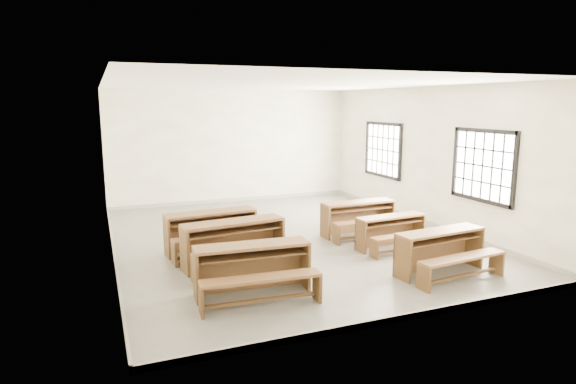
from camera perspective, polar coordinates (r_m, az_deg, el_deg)
name	(u,v)px	position (r m, az deg, el deg)	size (l,w,h in m)	color
room	(292,137)	(9.92, 0.48, 6.54)	(8.50, 8.50, 3.20)	slate
desk_set_0	(253,266)	(7.21, -4.16, -8.75)	(1.78, 1.01, 0.77)	brown
desk_set_1	(235,240)	(8.45, -6.33, -5.73)	(1.89, 1.13, 0.81)	brown
desk_set_2	(212,229)	(9.34, -9.00, -4.33)	(1.81, 1.04, 0.78)	brown
desk_set_3	(442,249)	(8.48, 17.79, -6.43)	(1.71, 1.00, 0.74)	brown
desk_set_4	(392,229)	(9.70, 12.23, -4.37)	(1.49, 0.84, 0.65)	brown
desk_set_5	(359,216)	(10.52, 8.44, -2.80)	(1.64, 0.86, 0.74)	brown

